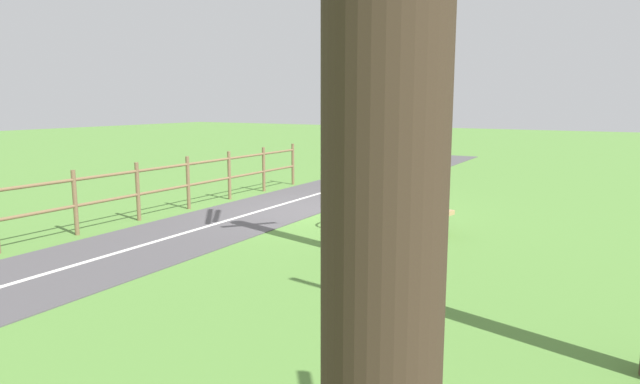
{
  "coord_description": "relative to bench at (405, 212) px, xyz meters",
  "views": [
    {
      "loc": [
        -6.01,
        10.47,
        2.4
      ],
      "look_at": [
        -1.65,
        2.99,
        0.99
      ],
      "focal_mm": 31.26,
      "sensor_mm": 36.0,
      "label": 1
    }
  ],
  "objects": [
    {
      "name": "person_seated",
      "position": [
        0.26,
        -0.05,
        0.42
      ],
      "size": [
        0.44,
        0.44,
        0.69
      ],
      "rotation": [
        0.0,
        0.0,
        -0.19
      ],
      "color": "#B2231E",
      "rests_on": "bench"
    },
    {
      "name": "backpack",
      "position": [
        1.1,
        0.4,
        -0.12
      ],
      "size": [
        0.39,
        0.4,
        0.4
      ],
      "rotation": [
        0.0,
        0.0,
        4.15
      ],
      "color": "olive",
      "rests_on": "ground_plane"
    },
    {
      "name": "tree_far_left",
      "position": [
        -0.18,
        2.1,
        1.91
      ],
      "size": [
        1.22,
        1.2,
        5.13
      ],
      "color": "#473323",
      "rests_on": "ground_plane"
    },
    {
      "name": "bicycle",
      "position": [
        1.08,
        -0.01,
        0.03
      ],
      "size": [
        0.23,
        1.67,
        0.84
      ],
      "rotation": [
        0.0,
        0.0,
        1.46
      ],
      "color": "black",
      "rests_on": "ground_plane"
    },
    {
      "name": "path_centre_line",
      "position": [
        3.32,
        3.31,
        -0.3
      ],
      "size": [
        0.72,
        32.0,
        0.0
      ],
      "primitive_type": "cube",
      "rotation": [
        0.0,
        0.0,
        0.02
      ],
      "color": "silver",
      "rests_on": "paved_path"
    },
    {
      "name": "ground_plane",
      "position": [
        2.19,
        -0.69,
        -0.32
      ],
      "size": [
        80.0,
        80.0,
        0.0
      ],
      "primitive_type": "plane",
      "color": "#548438"
    },
    {
      "name": "fence_roadside",
      "position": [
        4.97,
        0.58,
        0.37
      ],
      "size": [
        0.1,
        8.76,
        1.19
      ],
      "rotation": [
        0.0,
        0.0,
        1.57
      ],
      "color": "brown",
      "rests_on": "ground_plane"
    },
    {
      "name": "paved_path",
      "position": [
        3.32,
        3.31,
        -0.31
      ],
      "size": [
        3.21,
        36.04,
        0.02
      ],
      "primitive_type": "cube",
      "rotation": [
        0.0,
        0.0,
        0.02
      ],
      "color": "#4C494C",
      "rests_on": "ground_plane"
    },
    {
      "name": "bench",
      "position": [
        0.0,
        0.0,
        0.0
      ],
      "size": [
        1.91,
        0.71,
        0.45
      ],
      "rotation": [
        0.0,
        0.0,
        -0.19
      ],
      "color": "#A88456",
      "rests_on": "ground_plane"
    }
  ]
}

